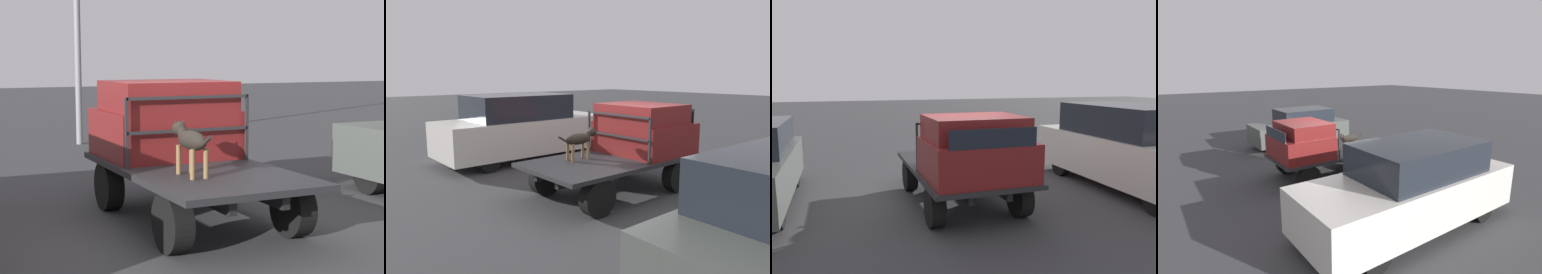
% 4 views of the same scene
% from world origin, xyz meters
% --- Properties ---
extents(ground_plane, '(80.00, 80.00, 0.00)m').
position_xyz_m(ground_plane, '(0.00, 0.00, 0.00)').
color(ground_plane, '#38383A').
extents(flatbed_truck, '(3.69, 1.91, 0.75)m').
position_xyz_m(flatbed_truck, '(0.00, 0.00, 0.55)').
color(flatbed_truck, black).
rests_on(flatbed_truck, ground).
extents(truck_cab, '(1.60, 1.79, 1.09)m').
position_xyz_m(truck_cab, '(0.96, 0.00, 1.27)').
color(truck_cab, maroon).
rests_on(truck_cab, flatbed_truck).
extents(truck_headboard, '(0.04, 1.79, 0.92)m').
position_xyz_m(truck_headboard, '(0.13, 0.00, 1.36)').
color(truck_headboard, '#232326').
rests_on(truck_headboard, flatbed_truck).
extents(dog, '(1.01, 0.23, 0.67)m').
position_xyz_m(dog, '(-0.59, 0.33, 1.18)').
color(dog, brown).
rests_on(dog, flatbed_truck).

